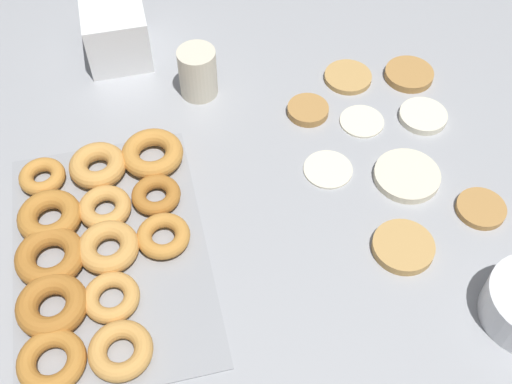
# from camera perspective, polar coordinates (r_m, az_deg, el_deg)

# --- Properties ---
(ground_plane) EXTENTS (3.00, 3.00, 0.00)m
(ground_plane) POSITION_cam_1_polar(r_m,az_deg,el_deg) (1.16, 5.79, 1.55)
(ground_plane) COLOR #9EA0A5
(pancake_0) EXTENTS (0.09, 0.09, 0.01)m
(pancake_0) POSITION_cam_1_polar(r_m,az_deg,el_deg) (1.25, 9.40, 6.28)
(pancake_0) COLOR silver
(pancake_0) RESTS_ON ground_plane
(pancake_1) EXTENTS (0.12, 0.12, 0.01)m
(pancake_1) POSITION_cam_1_polar(r_m,az_deg,el_deg) (1.18, 13.27, 1.41)
(pancake_1) COLOR beige
(pancake_1) RESTS_ON ground_plane
(pancake_2) EXTENTS (0.08, 0.08, 0.02)m
(pancake_2) POSITION_cam_1_polar(r_m,az_deg,el_deg) (1.26, 4.64, 7.27)
(pancake_2) COLOR #B27F42
(pancake_2) RESTS_ON ground_plane
(pancake_3) EXTENTS (0.10, 0.10, 0.01)m
(pancake_3) POSITION_cam_1_polar(r_m,az_deg,el_deg) (1.34, 8.17, 10.08)
(pancake_3) COLOR tan
(pancake_3) RESTS_ON ground_plane
(pancake_4) EXTENTS (0.10, 0.10, 0.02)m
(pancake_4) POSITION_cam_1_polar(r_m,az_deg,el_deg) (1.08, 12.95, -4.77)
(pancake_4) COLOR tan
(pancake_4) RESTS_ON ground_plane
(pancake_5) EXTENTS (0.09, 0.09, 0.01)m
(pancake_5) POSITION_cam_1_polar(r_m,az_deg,el_deg) (1.28, 14.63, 6.55)
(pancake_5) COLOR silver
(pancake_5) RESTS_ON ground_plane
(pancake_6) EXTENTS (0.09, 0.09, 0.01)m
(pancake_6) POSITION_cam_1_polar(r_m,az_deg,el_deg) (1.17, 6.42, 2.07)
(pancake_6) COLOR silver
(pancake_6) RESTS_ON ground_plane
(pancake_7) EXTENTS (0.10, 0.10, 0.02)m
(pancake_7) POSITION_cam_1_polar(r_m,az_deg,el_deg) (1.36, 13.44, 10.14)
(pancake_7) COLOR #B27F42
(pancake_7) RESTS_ON ground_plane
(pancake_8) EXTENTS (0.08, 0.08, 0.01)m
(pancake_8) POSITION_cam_1_polar(r_m,az_deg,el_deg) (1.17, 19.36, -1.40)
(pancake_8) COLOR #B27F42
(pancake_8) RESTS_ON ground_plane
(donut_tray) EXTENTS (0.48, 0.31, 0.04)m
(donut_tray) POSITION_cam_1_polar(r_m,az_deg,el_deg) (1.08, -13.96, -4.29)
(donut_tray) COLOR #93969B
(donut_tray) RESTS_ON ground_plane
(container_stack) EXTENTS (0.16, 0.12, 0.12)m
(container_stack) POSITION_cam_1_polar(r_m,az_deg,el_deg) (1.38, -12.36, 13.90)
(container_stack) COLOR white
(container_stack) RESTS_ON ground_plane
(paper_cup) EXTENTS (0.07, 0.07, 0.10)m
(paper_cup) POSITION_cam_1_polar(r_m,az_deg,el_deg) (1.27, -5.20, 10.54)
(paper_cup) COLOR beige
(paper_cup) RESTS_ON ground_plane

